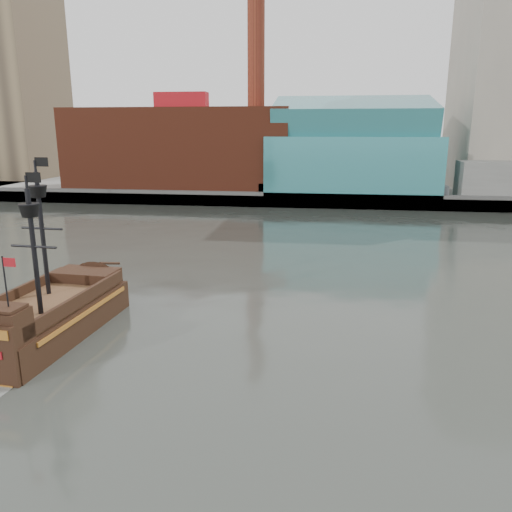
# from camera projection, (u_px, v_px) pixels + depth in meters

# --- Properties ---
(ground) EXTENTS (400.00, 400.00, 0.00)m
(ground) POSITION_uv_depth(u_px,v_px,m) (207.00, 383.00, 26.74)
(ground) COLOR #2D302A
(ground) RESTS_ON ground
(promenade_far) EXTENTS (220.00, 60.00, 2.00)m
(promenade_far) POSITION_uv_depth(u_px,v_px,m) (302.00, 184.00, 114.73)
(promenade_far) COLOR slate
(promenade_far) RESTS_ON ground
(seawall) EXTENTS (220.00, 1.00, 2.60)m
(seawall) POSITION_uv_depth(u_px,v_px,m) (292.00, 200.00, 86.36)
(seawall) COLOR #4C4C49
(seawall) RESTS_ON ground
(skyline) EXTENTS (149.00, 45.00, 62.00)m
(skyline) POSITION_uv_depth(u_px,v_px,m) (328.00, 72.00, 101.06)
(skyline) COLOR #7A6749
(skyline) RESTS_ON promenade_far
(pirate_ship) EXTENTS (6.07, 16.77, 12.34)m
(pirate_ship) POSITION_uv_depth(u_px,v_px,m) (45.00, 321.00, 32.45)
(pirate_ship) COLOR black
(pirate_ship) RESTS_ON ground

